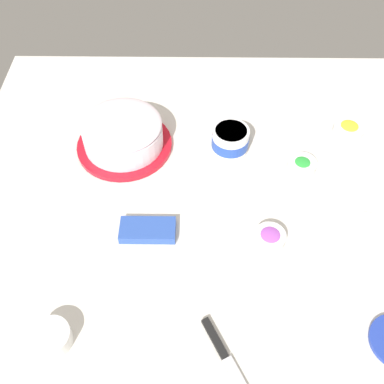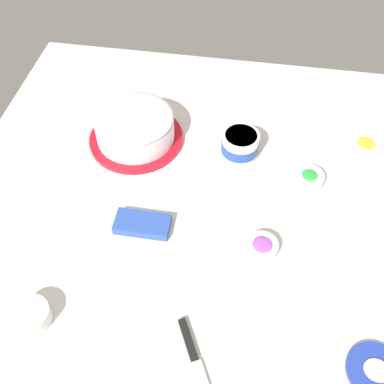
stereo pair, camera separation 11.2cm
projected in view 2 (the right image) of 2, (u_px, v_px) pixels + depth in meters
The scene contains 10 objects.
ground_plane at pixel (228, 238), 1.14m from camera, with size 1.54×1.54×0.00m, color silver.
frosted_cake at pixel (135, 128), 1.33m from camera, with size 0.28×0.28×0.11m.
frosting_tub at pixel (241, 145), 1.30m from camera, with size 0.11×0.11×0.08m.
frosting_tub_lid at pixel (376, 371), 0.93m from camera, with size 0.12×0.12×0.02m.
spreading_knife at pixel (195, 361), 0.95m from camera, with size 0.13×0.22×0.01m.
sprinkle_bowl_orange at pixel (31, 315), 0.99m from camera, with size 0.09×0.09×0.04m.
sprinkle_bowl_rainbow at pixel (262, 247), 1.11m from camera, with size 0.08×0.08×0.04m.
sprinkle_bowl_green at pixel (309, 179), 1.24m from camera, with size 0.08×0.08×0.04m.
sprinkle_bowl_yellow at pixel (365, 147), 1.32m from camera, with size 0.09×0.09×0.04m.
candy_box_lower at pixel (142, 225), 1.16m from camera, with size 0.14×0.07×0.03m, color #2D51B2.
Camera 2 is at (-0.01, 0.63, 0.97)m, focal length 41.70 mm.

